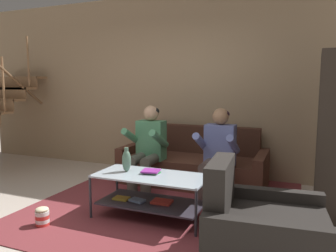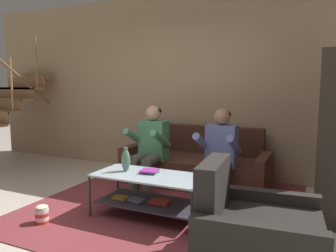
% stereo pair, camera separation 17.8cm
% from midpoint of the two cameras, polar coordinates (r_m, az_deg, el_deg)
% --- Properties ---
extents(ground, '(16.80, 16.80, 0.00)m').
position_cam_midpoint_polar(ground, '(3.46, -12.22, -17.58)').
color(ground, beige).
extents(back_partition, '(8.40, 0.12, 2.90)m').
position_cam_midpoint_polar(back_partition, '(5.35, 2.55, 7.24)').
color(back_partition, tan).
rests_on(back_partition, ground).
extents(couch, '(2.08, 0.89, 0.82)m').
position_cam_midpoint_polar(couch, '(4.87, 3.43, -6.77)').
color(couch, '#4E2C21').
rests_on(couch, ground).
extents(person_seated_left, '(0.50, 0.58, 1.16)m').
position_cam_midpoint_polar(person_seated_left, '(4.50, -4.65, -3.29)').
color(person_seated_left, '#4F5146').
rests_on(person_seated_left, ground).
extents(person_seated_right, '(0.50, 0.58, 1.15)m').
position_cam_midpoint_polar(person_seated_right, '(4.16, 7.50, -4.27)').
color(person_seated_right, brown).
rests_on(person_seated_right, ground).
extents(coffee_table, '(1.22, 0.58, 0.48)m').
position_cam_midpoint_polar(coffee_table, '(3.62, -4.45, -10.95)').
color(coffee_table, '#AEBECB').
rests_on(coffee_table, ground).
extents(area_rug, '(3.00, 3.35, 0.01)m').
position_cam_midpoint_polar(area_rug, '(4.21, -0.55, -12.79)').
color(area_rug, brown).
rests_on(area_rug, ground).
extents(vase, '(0.10, 0.10, 0.27)m').
position_cam_midpoint_polar(vase, '(3.71, -8.60, -5.94)').
color(vase, '#50735C').
rests_on(vase, coffee_table).
extents(book_stack, '(0.21, 0.20, 0.03)m').
position_cam_midpoint_polar(book_stack, '(3.64, -4.41, -7.91)').
color(book_stack, green).
rests_on(book_stack, coffee_table).
extents(bookshelf, '(0.35, 0.97, 1.79)m').
position_cam_midpoint_polar(bookshelf, '(4.09, 25.90, -4.75)').
color(bookshelf, '#302720').
rests_on(bookshelf, ground).
extents(armchair, '(0.98, 0.93, 0.84)m').
position_cam_midpoint_polar(armchair, '(2.80, 14.20, -17.69)').
color(armchair, black).
rests_on(armchair, ground).
extents(popcorn_tub, '(0.14, 0.14, 0.20)m').
position_cam_midpoint_polar(popcorn_tub, '(3.74, -22.37, -14.39)').
color(popcorn_tub, red).
rests_on(popcorn_tub, ground).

